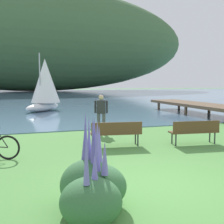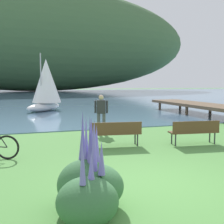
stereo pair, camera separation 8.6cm
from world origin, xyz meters
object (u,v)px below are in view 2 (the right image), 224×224
Objects in this scene: park_bench_further_along at (116,132)px; sailboat_toward_hillside at (46,84)px; park_bench_near_camera at (194,130)px; person_at_shoreline at (101,111)px.

sailboat_toward_hillside is at bearing 95.65° from park_bench_further_along.
sailboat_toward_hillside reaches higher than park_bench_near_camera.
park_bench_near_camera and park_bench_further_along have the same top height.
park_bench_near_camera is at bearing -73.49° from sailboat_toward_hillside.
park_bench_near_camera is at bearing -51.35° from person_at_shoreline.
park_bench_further_along is at bearing -94.37° from person_at_shoreline.
park_bench_further_along is at bearing -84.35° from sailboat_toward_hillside.
park_bench_further_along is 0.42× the size of sailboat_toward_hillside.
park_bench_near_camera is 14.58m from sailboat_toward_hillside.
sailboat_toward_hillside reaches higher than park_bench_further_along.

